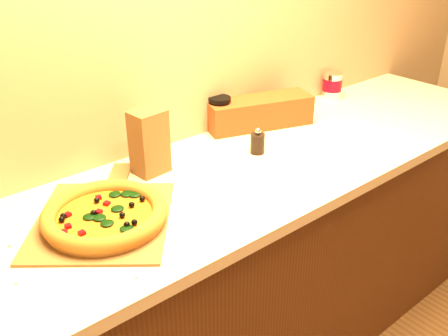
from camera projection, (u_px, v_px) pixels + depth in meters
cabinet at (228, 282)px, 1.90m from camera, size 2.80×0.65×0.86m
countertop at (229, 178)px, 1.70m from camera, size 2.84×0.68×0.04m
pizza_peel at (104, 217)px, 1.44m from camera, size 0.55×0.57×0.01m
pizza at (105, 215)px, 1.40m from camera, size 0.35×0.35×0.05m
bottle_cap at (77, 246)px, 1.32m from camera, size 0.04×0.04×0.01m
pepper_grinder at (258, 143)px, 1.81m from camera, size 0.05×0.05×0.10m
rolling_pin at (257, 114)px, 2.10m from camera, size 0.40×0.13×0.06m
coffee_canister at (332, 85)px, 2.33m from camera, size 0.09×0.09×0.12m
bread_bag at (259, 112)px, 2.03m from camera, size 0.46×0.27×0.12m
paper_bag at (149, 142)px, 1.65m from camera, size 0.12×0.10×0.22m
dark_jar at (220, 114)px, 1.98m from camera, size 0.09×0.09×0.14m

